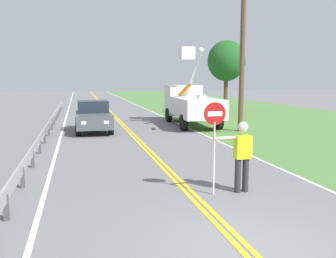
{
  "coord_description": "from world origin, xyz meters",
  "views": [
    {
      "loc": [
        -2.69,
        -5.28,
        2.9
      ],
      "look_at": [
        0.25,
        6.46,
        1.2
      ],
      "focal_mm": 38.41,
      "sensor_mm": 36.0,
      "label": 1
    }
  ],
  "objects_px": {
    "stop_sign_paddle": "(215,128)",
    "utility_bucket_truck": "(190,103)",
    "utility_pole_near": "(242,48)",
    "flagger_worker": "(242,152)",
    "roadside_tree_verge": "(226,61)",
    "oncoming_sedan_nearest": "(93,117)"
  },
  "relations": [
    {
      "from": "utility_bucket_truck",
      "to": "utility_pole_near",
      "type": "xyz_separation_m",
      "value": [
        1.83,
        -3.51,
        3.17
      ]
    },
    {
      "from": "stop_sign_paddle",
      "to": "roadside_tree_verge",
      "type": "distance_m",
      "value": 20.66
    },
    {
      "from": "utility_bucket_truck",
      "to": "roadside_tree_verge",
      "type": "height_order",
      "value": "roadside_tree_verge"
    },
    {
      "from": "roadside_tree_verge",
      "to": "stop_sign_paddle",
      "type": "bearing_deg",
      "value": -113.89
    },
    {
      "from": "stop_sign_paddle",
      "to": "utility_bucket_truck",
      "type": "bearing_deg",
      "value": 74.9
    },
    {
      "from": "stop_sign_paddle",
      "to": "oncoming_sedan_nearest",
      "type": "distance_m",
      "value": 12.09
    },
    {
      "from": "stop_sign_paddle",
      "to": "roadside_tree_verge",
      "type": "relative_size",
      "value": 0.39
    },
    {
      "from": "oncoming_sedan_nearest",
      "to": "utility_pole_near",
      "type": "xyz_separation_m",
      "value": [
        7.94,
        -1.79,
        3.73
      ]
    },
    {
      "from": "utility_bucket_truck",
      "to": "utility_pole_near",
      "type": "bearing_deg",
      "value": -62.42
    },
    {
      "from": "utility_bucket_truck",
      "to": "roadside_tree_verge",
      "type": "distance_m",
      "value": 7.56
    },
    {
      "from": "roadside_tree_verge",
      "to": "utility_bucket_truck",
      "type": "bearing_deg",
      "value": -131.72
    },
    {
      "from": "utility_bucket_truck",
      "to": "oncoming_sedan_nearest",
      "type": "xyz_separation_m",
      "value": [
        -6.11,
        -1.72,
        -0.56
      ]
    },
    {
      "from": "oncoming_sedan_nearest",
      "to": "utility_pole_near",
      "type": "relative_size",
      "value": 0.47
    },
    {
      "from": "utility_bucket_truck",
      "to": "oncoming_sedan_nearest",
      "type": "height_order",
      "value": "utility_bucket_truck"
    },
    {
      "from": "flagger_worker",
      "to": "stop_sign_paddle",
      "type": "relative_size",
      "value": 0.78
    },
    {
      "from": "utility_bucket_truck",
      "to": "roadside_tree_verge",
      "type": "xyz_separation_m",
      "value": [
        4.65,
        5.22,
        2.87
      ]
    },
    {
      "from": "stop_sign_paddle",
      "to": "utility_pole_near",
      "type": "bearing_deg",
      "value": 61.32
    },
    {
      "from": "stop_sign_paddle",
      "to": "utility_bucket_truck",
      "type": "relative_size",
      "value": 0.34
    },
    {
      "from": "utility_bucket_truck",
      "to": "stop_sign_paddle",
      "type": "bearing_deg",
      "value": -105.1
    },
    {
      "from": "flagger_worker",
      "to": "roadside_tree_verge",
      "type": "xyz_separation_m",
      "value": [
        7.53,
        18.71,
        3.22
      ]
    },
    {
      "from": "flagger_worker",
      "to": "utility_pole_near",
      "type": "relative_size",
      "value": 0.21
    },
    {
      "from": "utility_bucket_truck",
      "to": "utility_pole_near",
      "type": "height_order",
      "value": "utility_pole_near"
    }
  ]
}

